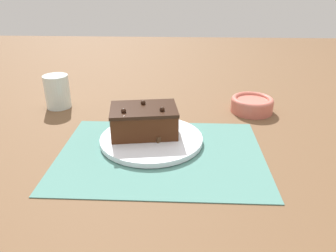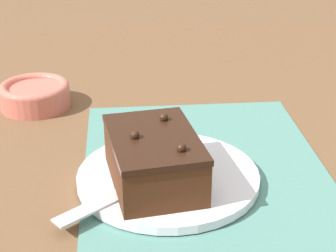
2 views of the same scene
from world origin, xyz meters
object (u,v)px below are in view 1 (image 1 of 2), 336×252
(chocolate_cake, at_px, (144,120))
(serving_knife, at_px, (145,130))
(drinking_glass, at_px, (57,92))
(small_bowl, at_px, (252,104))
(cake_plate, at_px, (152,139))

(chocolate_cake, height_order, serving_knife, chocolate_cake)
(drinking_glass, xyz_separation_m, small_bowl, (-0.58, 0.01, -0.03))
(chocolate_cake, distance_m, small_bowl, 0.35)
(serving_knife, height_order, small_bowl, small_bowl)
(drinking_glass, bearing_deg, cake_plate, 144.06)
(chocolate_cake, xyz_separation_m, small_bowl, (-0.30, -0.19, -0.03))
(cake_plate, relative_size, serving_knife, 1.37)
(serving_knife, bearing_deg, drinking_glass, 107.78)
(serving_knife, relative_size, small_bowl, 1.47)
(drinking_glass, bearing_deg, chocolate_cake, 144.87)
(chocolate_cake, relative_size, drinking_glass, 1.74)
(chocolate_cake, bearing_deg, drinking_glass, -35.13)
(cake_plate, bearing_deg, drinking_glass, -35.94)
(chocolate_cake, height_order, drinking_glass, drinking_glass)
(cake_plate, xyz_separation_m, serving_knife, (0.02, -0.03, 0.01))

